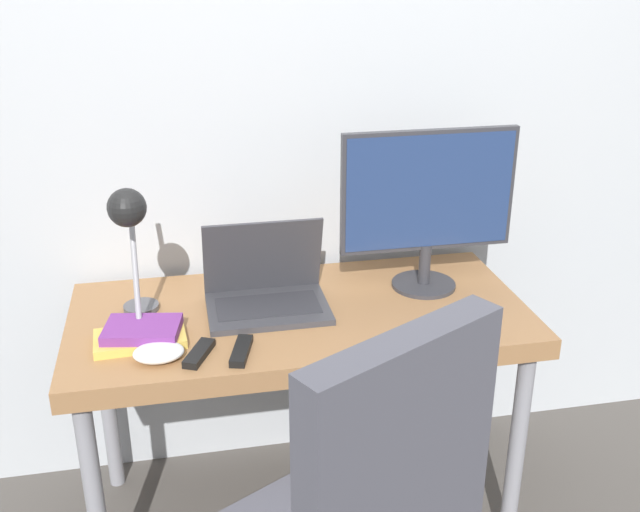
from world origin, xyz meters
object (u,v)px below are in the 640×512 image
laptop (266,291)px  game_controller (159,352)px  monitor (428,201)px  desk_lamp (130,227)px  book_stack (141,334)px

laptop → game_controller: bearing=-142.2°
laptop → monitor: 0.55m
laptop → game_controller: 0.40m
monitor → desk_lamp: bearing=-171.3°
book_stack → game_controller: 0.11m
monitor → game_controller: 0.90m
monitor → desk_lamp: (-0.86, -0.13, 0.03)m
desk_lamp → laptop: bearing=12.9°
desk_lamp → book_stack: (0.00, -0.06, -0.29)m
book_stack → desk_lamp: bearing=94.2°
laptop → desk_lamp: (-0.36, -0.08, 0.26)m
laptop → book_stack: (-0.36, -0.14, -0.03)m
book_stack → game_controller: size_ratio=1.89×
monitor → game_controller: bearing=-160.3°
monitor → desk_lamp: size_ratio=1.26×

